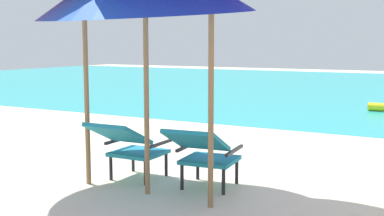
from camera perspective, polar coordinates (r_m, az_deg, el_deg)
ground_plane at (r=9.12m, az=11.63°, el=-2.02°), size 40.00×40.00×0.00m
ocean_band at (r=17.37m, az=20.07°, el=2.07°), size 40.00×18.00×0.01m
lounge_chair_left at (r=5.33m, az=-7.14°, el=-4.13°), size 0.56×0.89×0.68m
lounge_chair_right at (r=4.95m, az=1.35°, el=-4.95°), size 0.63×0.93×0.68m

